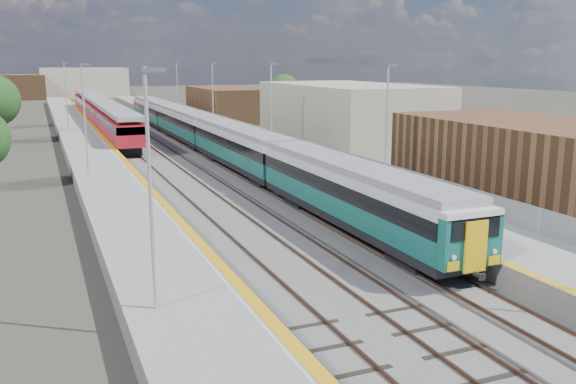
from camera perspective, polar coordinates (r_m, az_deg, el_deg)
ground at (r=62.31m, az=-9.88°, el=3.98°), size 320.00×320.00×0.00m
ballast_bed at (r=64.31m, az=-12.33°, el=4.16°), size 10.50×155.00×0.06m
tracks at (r=66.04m, az=-12.08°, el=4.44°), size 8.96×160.00×0.17m
platform_right at (r=65.93m, az=-5.88°, el=5.01°), size 4.70×155.00×8.52m
platform_left at (r=63.43m, az=-18.41°, el=4.15°), size 4.30×155.00×8.52m
buildings at (r=148.98m, az=-24.74°, el=11.86°), size 72.00×185.50×40.00m
green_train at (r=57.50m, az=-7.38°, el=5.50°), size 2.71×75.49×2.98m
red_train at (r=85.06m, az=-17.18°, el=7.24°), size 2.91×59.08×3.68m
tree_d at (r=89.12m, az=-0.38°, el=9.35°), size 5.04×5.04×6.83m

